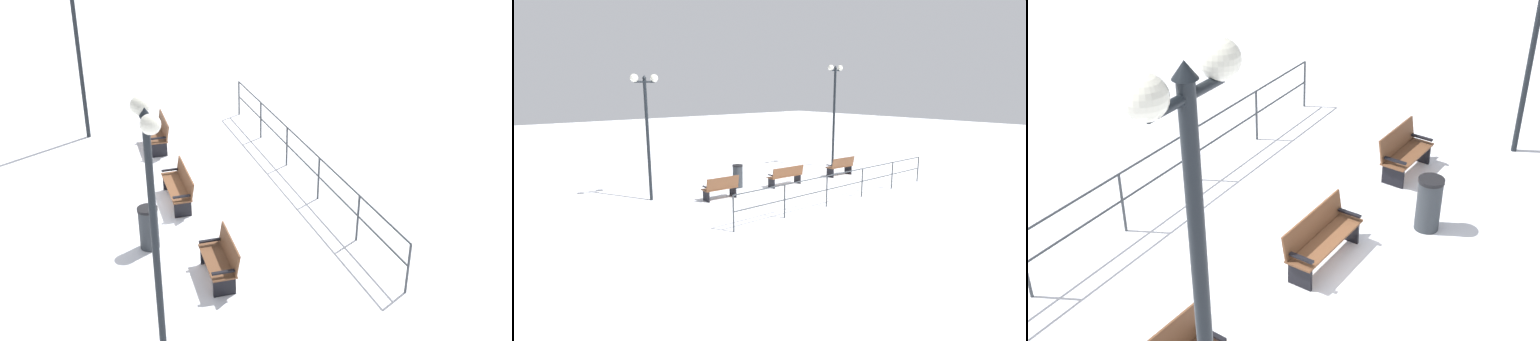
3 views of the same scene
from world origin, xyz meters
TOP-DOWN VIEW (x-y plane):
  - ground_plane at (0.00, 0.00)m, footprint 80.00×80.00m
  - bench_nearest at (-0.22, -3.37)m, footprint 0.61×1.47m
  - bench_second at (-0.01, 0.00)m, footprint 0.58×1.69m
  - bench_third at (-0.03, 3.38)m, footprint 0.64×1.40m
  - lamppost_near at (1.61, -4.89)m, footprint 0.29×1.00m
  - lamppost_middle at (1.61, 5.44)m, footprint 0.29×1.04m
  - waterfront_railing at (-3.27, 0.00)m, footprint 0.05×10.23m
  - trash_bin at (1.10, 1.77)m, footprint 0.44×0.44m

SIDE VIEW (x-z plane):
  - ground_plane at x=0.00m, z-range 0.00..0.00m
  - bench_third at x=-0.03m, z-range 0.00..0.91m
  - bench_second at x=-0.01m, z-range 0.02..0.89m
  - bench_nearest at x=-0.22m, z-range 0.01..0.93m
  - trash_bin at x=1.10m, z-range 0.00..0.98m
  - waterfront_railing at x=-3.27m, z-range 0.19..1.33m
  - lamppost_middle at x=1.61m, z-range 1.00..5.67m
  - lamppost_near at x=1.61m, z-range 0.98..6.29m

